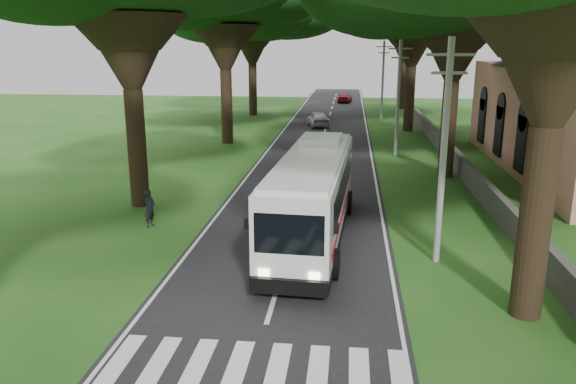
# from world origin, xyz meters

# --- Properties ---
(ground) EXTENTS (140.00, 140.00, 0.00)m
(ground) POSITION_xyz_m (0.00, 0.00, 0.00)
(ground) COLOR #1C4D16
(ground) RESTS_ON ground
(road) EXTENTS (8.00, 120.00, 0.04)m
(road) POSITION_xyz_m (0.00, 25.00, 0.01)
(road) COLOR black
(road) RESTS_ON ground
(crosswalk) EXTENTS (8.00, 3.00, 0.01)m
(crosswalk) POSITION_xyz_m (0.00, -2.00, 0.00)
(crosswalk) COLOR silver
(crosswalk) RESTS_ON ground
(property_wall) EXTENTS (0.35, 50.00, 1.20)m
(property_wall) POSITION_xyz_m (9.00, 24.00, 0.60)
(property_wall) COLOR #383533
(property_wall) RESTS_ON ground
(pole_near) EXTENTS (1.60, 0.24, 8.00)m
(pole_near) POSITION_xyz_m (5.50, 6.00, 4.18)
(pole_near) COLOR gray
(pole_near) RESTS_ON ground
(pole_mid) EXTENTS (1.60, 0.24, 8.00)m
(pole_mid) POSITION_xyz_m (5.50, 26.00, 4.18)
(pole_mid) COLOR gray
(pole_mid) RESTS_ON ground
(pole_far) EXTENTS (1.60, 0.24, 8.00)m
(pole_far) POSITION_xyz_m (5.50, 46.00, 4.18)
(pole_far) COLOR gray
(pole_far) RESTS_ON ground
(tree_l_far) EXTENTS (16.17, 16.17, 14.61)m
(tree_l_far) POSITION_xyz_m (-8.50, 48.00, 11.12)
(tree_l_far) COLOR black
(tree_l_far) RESTS_ON ground
(tree_r_far) EXTENTS (15.13, 15.13, 14.70)m
(tree_r_far) POSITION_xyz_m (8.50, 56.00, 11.39)
(tree_r_far) COLOR black
(tree_r_far) RESTS_ON ground
(coach_bus) EXTENTS (3.27, 11.93, 3.48)m
(coach_bus) POSITION_xyz_m (0.80, 8.01, 1.87)
(coach_bus) COLOR white
(coach_bus) RESTS_ON ground
(distant_car_a) EXTENTS (2.59, 4.58, 1.47)m
(distant_car_a) POSITION_xyz_m (-0.80, 39.85, 0.76)
(distant_car_a) COLOR #A6A5AA
(distant_car_a) RESTS_ON road
(distant_car_c) EXTENTS (2.13, 4.33, 1.21)m
(distant_car_c) POSITION_xyz_m (1.46, 62.67, 0.64)
(distant_car_c) COLOR maroon
(distant_car_c) RESTS_ON road
(pedestrian) EXTENTS (0.54, 0.69, 1.67)m
(pedestrian) POSITION_xyz_m (-6.33, 8.74, 0.83)
(pedestrian) COLOR black
(pedestrian) RESTS_ON ground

